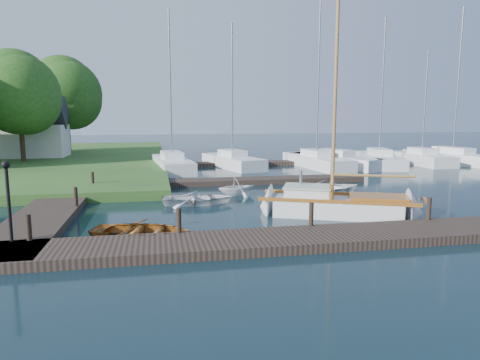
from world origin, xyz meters
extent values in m
plane|color=black|center=(0.00, 0.00, 0.00)|extent=(160.00, 160.00, 0.00)
cube|color=black|center=(0.00, -6.00, 0.15)|extent=(18.00, 2.20, 0.30)
cube|color=black|center=(-8.00, 2.00, 0.15)|extent=(2.20, 18.00, 0.30)
cube|color=black|center=(2.00, 6.50, 0.15)|extent=(14.00, 1.60, 0.30)
cube|color=black|center=(10.00, 16.00, 0.15)|extent=(30.00, 1.60, 0.30)
cylinder|color=black|center=(-7.50, -5.00, 0.70)|extent=(0.16, 0.16, 0.80)
cylinder|color=black|center=(-3.00, -5.00, 0.70)|extent=(0.16, 0.16, 0.80)
cylinder|color=black|center=(1.50, -5.00, 0.70)|extent=(0.16, 0.16, 0.80)
cylinder|color=black|center=(6.00, -5.00, 0.70)|extent=(0.16, 0.16, 0.80)
cylinder|color=black|center=(-7.00, 0.00, 0.70)|extent=(0.16, 0.16, 0.80)
cylinder|color=black|center=(-7.00, 5.00, 0.70)|extent=(0.16, 0.16, 0.80)
cylinder|color=black|center=(-8.00, -5.00, 1.40)|extent=(0.10, 0.10, 2.20)
sphere|color=black|center=(-8.00, -5.00, 2.62)|extent=(0.24, 0.24, 0.24)
cube|color=white|center=(3.54, -2.50, 0.23)|extent=(5.38, 3.81, 0.90)
cone|color=white|center=(6.35, -3.70, 0.23)|extent=(1.97, 2.31, 1.96)
cone|color=white|center=(0.83, -1.34, 0.23)|extent=(1.69, 2.20, 1.96)
cube|color=maroon|center=(3.91, -1.64, 0.74)|extent=(5.74, 2.56, 0.14)
cube|color=maroon|center=(3.17, -3.36, 0.74)|extent=(5.74, 2.56, 0.14)
cube|color=maroon|center=(6.67, -3.84, 0.74)|extent=(0.54, 1.06, 0.14)
cube|color=white|center=(2.44, -2.03, 0.90)|extent=(2.21, 2.00, 0.44)
cube|color=#B3CCB2|center=(2.44, -2.03, 1.15)|extent=(2.34, 2.13, 0.08)
cube|color=maroon|center=(3.31, -2.40, 0.98)|extent=(0.66, 1.33, 0.60)
cylinder|color=slate|center=(2.28, -1.63, 1.48)|extent=(0.12, 0.12, 0.60)
cube|color=maroon|center=(5.01, -3.13, 0.78)|extent=(2.61, 2.25, 0.20)
cylinder|color=olive|center=(3.36, -2.42, 4.88)|extent=(0.14, 0.14, 8.40)
cylinder|color=olive|center=(4.83, -3.05, 1.68)|extent=(2.98, 1.35, 0.10)
imported|color=maroon|center=(-4.20, -4.38, 0.35)|extent=(3.89, 3.27, 0.69)
imported|color=white|center=(-1.82, 0.91, 0.34)|extent=(3.38, 2.50, 0.68)
imported|color=white|center=(0.38, 2.69, 0.54)|extent=(2.47, 2.27, 1.09)
imported|color=white|center=(5.18, 2.15, 0.39)|extent=(4.23, 3.41, 0.77)
cube|color=white|center=(-2.48, 13.91, 0.45)|extent=(3.05, 8.54, 0.90)
cube|color=white|center=(-2.48, 13.91, 1.15)|extent=(1.69, 3.05, 0.50)
cylinder|color=slate|center=(-2.48, 13.91, 6.31)|extent=(0.12, 0.12, 10.82)
cube|color=white|center=(2.29, 14.70, 0.45)|extent=(4.13, 7.83, 0.90)
cube|color=white|center=(2.29, 14.70, 1.15)|extent=(2.05, 2.91, 0.50)
cylinder|color=slate|center=(2.29, 14.70, 5.97)|extent=(0.12, 0.12, 10.15)
cube|color=white|center=(8.90, 13.56, 0.45)|extent=(3.05, 8.75, 0.90)
cube|color=white|center=(8.90, 13.56, 1.15)|extent=(1.70, 3.13, 0.50)
cylinder|color=slate|center=(8.90, 13.56, 6.93)|extent=(0.12, 0.12, 12.07)
cube|color=white|center=(10.45, 13.64, 0.45)|extent=(5.43, 8.76, 0.90)
cube|color=white|center=(10.45, 13.64, 1.15)|extent=(2.48, 3.32, 0.50)
cylinder|color=slate|center=(10.45, 13.64, 6.27)|extent=(0.12, 0.12, 10.74)
cube|color=white|center=(14.44, 13.71, 0.45)|extent=(4.28, 8.73, 0.90)
cube|color=white|center=(14.44, 13.71, 1.15)|extent=(2.11, 3.22, 0.50)
cylinder|color=slate|center=(14.44, 13.71, 6.35)|extent=(0.12, 0.12, 10.90)
cube|color=white|center=(18.44, 13.83, 0.45)|extent=(2.46, 6.96, 0.90)
cube|color=white|center=(18.44, 13.83, 1.15)|extent=(1.49, 2.46, 0.50)
cylinder|color=slate|center=(18.44, 13.83, 5.12)|extent=(0.12, 0.12, 8.43)
cube|color=white|center=(21.54, 14.00, 0.45)|extent=(3.81, 10.05, 0.90)
cube|color=white|center=(21.54, 14.00, 1.15)|extent=(1.95, 3.62, 0.50)
cylinder|color=slate|center=(21.54, 14.00, 6.94)|extent=(0.12, 0.12, 12.08)
cube|color=silver|center=(-14.00, 22.00, 1.90)|extent=(5.00, 4.00, 2.80)
cube|color=#303138|center=(-14.00, 22.00, 4.34)|extent=(5.25, 2.88, 2.88)
cylinder|color=#332114|center=(-14.00, 18.00, 2.21)|extent=(0.36, 0.36, 3.42)
sphere|color=#214717|center=(-14.00, 18.00, 5.73)|extent=(6.27, 6.27, 6.27)
sphere|color=#214717|center=(-13.50, 17.70, 5.25)|extent=(5.32, 5.32, 5.32)
sphere|color=#214717|center=(-14.40, 18.40, 6.39)|extent=(5.70, 5.70, 5.70)
cylinder|color=#332114|center=(-12.00, 26.00, 2.34)|extent=(0.36, 0.36, 3.67)
sphere|color=#214717|center=(-12.00, 26.00, 6.11)|extent=(6.73, 6.73, 6.73)
sphere|color=#214717|center=(-11.50, 25.70, 5.60)|extent=(5.71, 5.71, 5.71)
sphere|color=#214717|center=(-12.40, 26.40, 6.82)|extent=(6.12, 6.12, 6.12)
camera|label=1|loc=(-3.67, -18.55, 4.01)|focal=32.00mm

